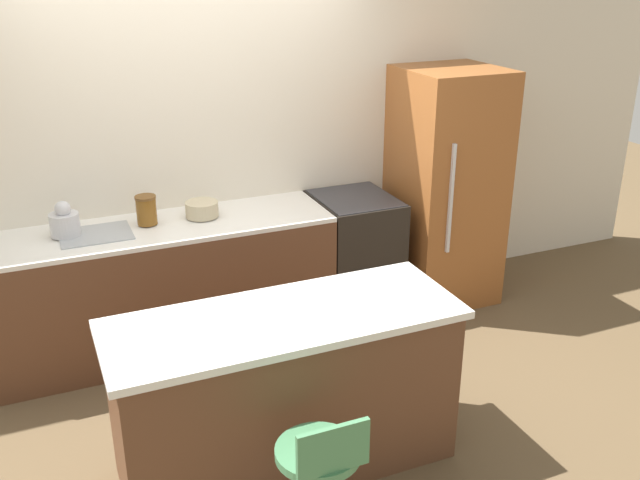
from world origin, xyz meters
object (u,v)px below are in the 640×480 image
object	(u,v)px
kettle	(64,222)
mixing_bowl	(202,209)
refrigerator	(446,187)
oven_range	(354,254)

from	to	relation	value
kettle	mixing_bowl	distance (m)	0.88
kettle	mixing_bowl	size ratio (longest dim) A/B	1.02
refrigerator	kettle	size ratio (longest dim) A/B	7.96
refrigerator	mixing_bowl	size ratio (longest dim) A/B	8.11
oven_range	refrigerator	distance (m)	0.87
oven_range	refrigerator	xyz separation A→B (m)	(0.74, -0.03, 0.44)
oven_range	refrigerator	size ratio (longest dim) A/B	0.50
oven_range	kettle	xyz separation A→B (m)	(-1.99, 0.05, 0.54)
oven_range	refrigerator	world-z (taller)	refrigerator
oven_range	mixing_bowl	distance (m)	1.23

